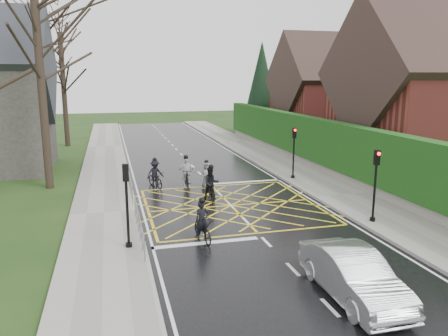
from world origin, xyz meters
name	(u,v)px	position (x,y,z in m)	size (l,w,h in m)	color
ground	(231,206)	(0.00, 0.00, 0.00)	(120.00, 120.00, 0.00)	black
road	(231,206)	(0.00, 0.00, 0.01)	(9.00, 80.00, 0.01)	black
sidewalk_right	(341,196)	(6.00, 0.00, 0.07)	(3.00, 80.00, 0.15)	gray
sidewalk_left	(104,214)	(-6.00, 0.00, 0.07)	(3.00, 80.00, 0.15)	gray
stone_wall	(319,167)	(7.75, 6.00, 0.35)	(0.50, 38.00, 0.70)	slate
hedge	(320,140)	(7.75, 6.00, 2.10)	(0.90, 38.00, 2.80)	#103E12
house_near	(436,100)	(14.75, 4.00, 4.73)	(11.80, 9.80, 11.30)	maroon
house_far	(330,97)	(14.75, 18.00, 4.36)	(9.80, 8.80, 10.30)	maroon
conifer	(261,88)	(10.75, 26.00, 4.99)	(4.60, 4.60, 10.00)	black
tree_near	(38,44)	(-9.00, 6.00, 7.91)	(9.24, 9.24, 11.44)	black
tree_mid	(39,41)	(-10.00, 14.00, 8.63)	(10.08, 10.08, 12.48)	black
tree_far	(62,65)	(-9.30, 22.00, 7.19)	(8.40, 8.40, 10.40)	black
railing_south	(139,220)	(-4.65, -3.50, 0.78)	(0.05, 5.04, 1.03)	slate
railing_north	(129,178)	(-4.65, 4.00, 0.79)	(0.05, 6.04, 1.03)	slate
traffic_light_ne	(294,153)	(5.10, 4.20, 1.66)	(0.24, 0.31, 3.21)	black
traffic_light_se	(375,187)	(5.10, -4.20, 1.66)	(0.24, 0.31, 3.21)	black
traffic_light_sw	(127,207)	(-5.10, -4.50, 1.66)	(0.24, 0.31, 3.21)	black
cyclist_rear	(203,227)	(-2.30, -4.16, 0.55)	(0.85, 1.80, 1.68)	black
cyclist_back	(211,186)	(-0.66, 1.33, 0.69)	(0.85, 1.84, 1.82)	black
cyclist_mid	(155,176)	(-3.17, 4.71, 0.62)	(1.14, 1.85, 1.70)	black
cyclist_front	(186,176)	(-1.48, 4.08, 0.69)	(1.04, 1.92, 1.88)	black
cyclist_lead	(207,179)	(-0.40, 3.62, 0.57)	(0.79, 1.74, 1.64)	#B4AE16
car	(353,275)	(0.88, -9.63, 0.70)	(1.48, 4.23, 1.39)	silver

